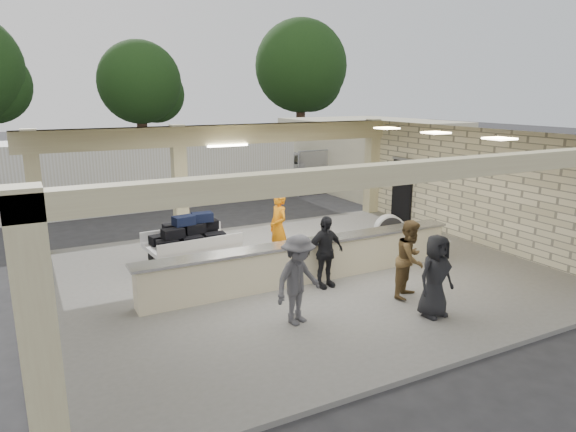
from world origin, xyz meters
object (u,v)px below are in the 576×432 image
passenger_a (410,259)px  car_dark (297,162)px  passenger_d (436,276)px  container_white (142,172)px  baggage_counter (307,261)px  baggage_handler (278,227)px  car_white_b (387,161)px  drum_fan (389,230)px  luggage_cart (190,238)px  passenger_b (325,252)px  passenger_c (298,280)px  car_white_a (297,167)px

passenger_a → car_dark: (6.20, 16.49, -0.16)m
passenger_d → container_white: (-2.71, 13.73, 0.42)m
baggage_counter → baggage_handler: size_ratio=4.40×
baggage_handler → car_white_b: size_ratio=0.45×
drum_fan → luggage_cart: bearing=-173.2°
baggage_counter → passenger_b: 0.66m
passenger_a → passenger_c: (-2.81, -0.05, 0.03)m
baggage_counter → passenger_c: passenger_c is taller
passenger_c → car_dark: passenger_c is taller
baggage_handler → container_white: (-1.50, 9.22, 0.33)m
luggage_cart → car_white_a: 13.64m
passenger_a → car_white_a: 15.61m
car_dark → passenger_c: bearing=155.6°
container_white → baggage_counter: bearing=-83.9°
drum_fan → baggage_handler: size_ratio=0.51×
passenger_b → car_white_b: bearing=43.7°
car_white_b → baggage_counter: bearing=164.2°
passenger_a → passenger_d: 1.05m
baggage_handler → drum_fan: bearing=85.0°
passenger_c → car_white_a: bearing=41.5°
drum_fan → passenger_d: 4.79m
luggage_cart → car_dark: 15.62m
drum_fan → car_white_a: (3.25, 11.50, 0.19)m
luggage_cart → car_white_b: (15.15, 11.08, -0.16)m
baggage_handler → passenger_d: bearing=14.8°
passenger_b → car_white_b: (12.89, 14.05, -0.29)m
baggage_counter → car_white_a: bearing=62.2°
baggage_counter → luggage_cart: luggage_cart is taller
passenger_c → drum_fan: bearing=14.2°
passenger_c → passenger_d: bearing=-40.6°
passenger_b → car_dark: passenger_b is taller
passenger_b → car_white_b: passenger_b is taller
drum_fan → passenger_d: size_ratio=0.56×
baggage_handler → passenger_c: 3.78m
drum_fan → passenger_c: passenger_c is taller
passenger_b → car_white_a: bearing=59.9°
baggage_handler → car_dark: bearing=149.2°
passenger_d → car_white_a: bearing=67.3°
passenger_d → car_dark: 18.66m
baggage_handler → passenger_a: 3.78m
passenger_a → passenger_c: passenger_c is taller
passenger_d → car_white_b: bearing=50.9°
baggage_counter → passenger_b: size_ratio=4.90×
baggage_handler → car_dark: baggage_handler is taller
car_white_b → car_dark: car_dark is taller
passenger_d → car_white_b: 20.22m
baggage_counter → container_white: bearing=97.6°
baggage_handler → car_white_a: 13.07m
luggage_cart → passenger_a: size_ratio=1.38×
baggage_counter → luggage_cart: 3.22m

